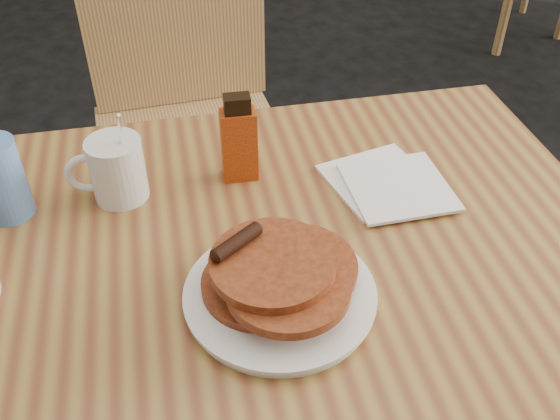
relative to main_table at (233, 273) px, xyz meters
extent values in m
cube|color=olive|center=(0.00, 0.00, 0.02)|extent=(1.24, 0.84, 0.04)
cube|color=tan|center=(0.00, 0.00, 0.01)|extent=(1.28, 0.88, 0.02)
cylinder|color=tan|center=(0.53, 0.33, -0.35)|extent=(0.04, 0.04, 0.71)
cube|color=tan|center=(0.00, 0.67, -0.21)|extent=(0.49, 0.49, 0.04)
cube|color=tan|center=(0.00, 0.89, 0.07)|extent=(0.47, 0.06, 0.51)
cylinder|color=tan|center=(-0.19, 0.49, -0.47)|extent=(0.04, 0.04, 0.48)
cylinder|color=tan|center=(0.19, 0.86, -0.47)|extent=(0.04, 0.04, 0.48)
cylinder|color=white|center=(0.05, -0.11, 0.05)|extent=(0.26, 0.26, 0.02)
cylinder|color=white|center=(0.05, -0.11, 0.06)|extent=(0.27, 0.27, 0.01)
cylinder|color=#93411E|center=(0.03, -0.09, 0.07)|extent=(0.17, 0.17, 0.01)
cylinder|color=#93411E|center=(0.08, -0.09, 0.08)|extent=(0.17, 0.17, 0.01)
cylinder|color=#93411E|center=(0.05, -0.13, 0.10)|extent=(0.17, 0.17, 0.01)
cylinder|color=#93411E|center=(0.04, -0.10, 0.11)|extent=(0.17, 0.17, 0.01)
cylinder|color=black|center=(0.00, -0.07, 0.13)|extent=(0.08, 0.06, 0.02)
cylinder|color=white|center=(-0.15, 0.18, 0.09)|extent=(0.09, 0.09, 0.11)
torus|color=white|center=(-0.20, 0.18, 0.09)|extent=(0.07, 0.01, 0.07)
cylinder|color=black|center=(-0.15, 0.18, 0.14)|extent=(0.08, 0.08, 0.01)
cylinder|color=white|center=(-0.14, 0.18, 0.13)|extent=(0.02, 0.05, 0.15)
cube|color=maroon|center=(0.05, 0.19, 0.11)|extent=(0.06, 0.04, 0.13)
cube|color=black|center=(0.05, 0.19, 0.18)|extent=(0.04, 0.03, 0.03)
cube|color=white|center=(0.28, 0.12, 0.04)|extent=(0.20, 0.20, 0.01)
cube|color=white|center=(0.30, 0.09, 0.05)|extent=(0.17, 0.17, 0.01)
cylinder|color=#5683CA|center=(-0.33, 0.18, 0.11)|extent=(0.08, 0.08, 0.13)
camera|label=1|loc=(-0.08, -0.68, 0.69)|focal=40.00mm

